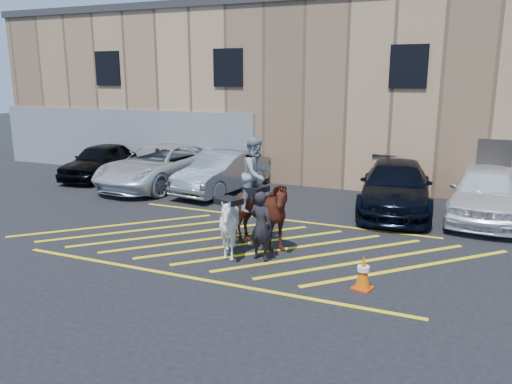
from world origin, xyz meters
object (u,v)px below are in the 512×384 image
at_px(mounted_bay, 256,204).
at_px(traffic_cone, 363,272).
at_px(car_black_suv, 101,161).
at_px(car_blue_suv, 396,187).
at_px(handler, 261,226).
at_px(car_silver_sedan, 223,172).
at_px(car_white_pickup, 160,166).
at_px(saddled_white, 229,226).
at_px(car_white_suv, 486,193).

bearing_deg(mounted_bay, traffic_cone, -25.54).
bearing_deg(traffic_cone, car_black_suv, 150.75).
relative_size(car_blue_suv, handler, 3.22).
height_order(car_blue_suv, mounted_bay, mounted_bay).
distance_m(car_silver_sedan, car_blue_suv, 6.36).
height_order(car_white_pickup, car_silver_sedan, car_white_pickup).
height_order(car_white_pickup, handler, handler).
height_order(car_blue_suv, traffic_cone, car_blue_suv).
relative_size(car_black_suv, car_blue_suv, 0.81).
bearing_deg(car_blue_suv, saddled_white, -123.64).
height_order(car_silver_sedan, mounted_bay, mounted_bay).
bearing_deg(car_black_suv, handler, -38.95).
relative_size(car_silver_sedan, mounted_bay, 1.61).
relative_size(car_black_suv, handler, 2.59).
height_order(car_blue_suv, saddled_white, saddled_white).
relative_size(car_black_suv, car_silver_sedan, 0.95).
xyz_separation_m(handler, saddled_white, (-0.77, -0.15, -0.04)).
distance_m(car_blue_suv, traffic_cone, 6.60).
relative_size(car_white_pickup, mounted_bay, 2.05).
bearing_deg(car_white_suv, traffic_cone, -105.14).
bearing_deg(car_blue_suv, car_white_pickup, 172.56).
relative_size(car_white_pickup, saddled_white, 3.29).
distance_m(car_white_pickup, car_white_suv, 11.78).
bearing_deg(car_white_pickup, car_white_suv, 3.49).
distance_m(car_white_suv, handler, 7.69).
distance_m(car_blue_suv, saddled_white, 6.74).
xyz_separation_m(car_black_suv, saddled_white, (9.26, -6.48, 0.05)).
bearing_deg(car_silver_sedan, car_blue_suv, 6.20).
distance_m(handler, saddled_white, 0.78).
bearing_deg(car_black_suv, car_white_suv, -8.47).
bearing_deg(handler, car_silver_sedan, -42.25).
bearing_deg(traffic_cone, car_white_pickup, 144.41).
bearing_deg(car_white_pickup, car_blue_suv, 3.23).
xyz_separation_m(car_white_pickup, saddled_white, (6.04, -6.14, -0.02)).
distance_m(car_blue_suv, mounted_bay, 5.84).
bearing_deg(mounted_bay, car_black_suv, 149.64).
distance_m(car_silver_sedan, handler, 7.27).
xyz_separation_m(car_silver_sedan, car_white_suv, (9.03, -0.16, 0.08)).
relative_size(handler, traffic_cone, 2.29).
bearing_deg(saddled_white, car_white_pickup, 134.55).
bearing_deg(car_black_suv, car_white_pickup, -12.78).
bearing_deg(car_blue_suv, mounted_bay, -124.51).
xyz_separation_m(car_silver_sedan, saddled_white, (3.29, -6.18, 0.04)).
bearing_deg(car_white_suv, car_white_pickup, -175.74).
xyz_separation_m(car_white_pickup, traffic_cone, (9.38, -6.72, -0.45)).
height_order(saddled_white, traffic_cone, saddled_white).
xyz_separation_m(car_white_pickup, mounted_bay, (6.38, -5.28, 0.34)).
height_order(car_silver_sedan, saddled_white, saddled_white).
bearing_deg(car_silver_sedan, car_black_suv, -175.11).
distance_m(mounted_bay, saddled_white, 0.99).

